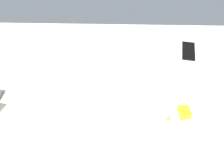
{
  "coord_description": "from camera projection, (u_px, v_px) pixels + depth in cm",
  "views": [
    {
      "loc": [
        -22.82,
        57.6,
        118.42
      ],
      "look_at": [
        -21.18,
        -18.83,
        24.0
      ],
      "focal_mm": 42.22,
      "sensor_mm": 36.0,
      "label": 1
    }
  ],
  "objects": [
    {
      "name": "snack_cup",
      "position": [
        180.0,
        120.0,
        1.09
      ],
      "size": [
        9.77,
        9.0,
        14.02
      ],
      "color": "silver",
      "rests_on": "bed_mattress"
    },
    {
      "name": "bed_mattress",
      "position": [
        65.0,
        135.0,
        1.22
      ],
      "size": [
        180.0,
        140.0,
        18.0
      ],
      "primitive_type": "cube",
      "color": "beige",
      "rests_on": "ground"
    },
    {
      "name": "cell_phone",
      "position": [
        188.0,
        51.0,
        1.43
      ],
      "size": [
        8.81,
        14.86,
        0.8
      ],
      "primitive_type": "cube",
      "rotation": [
        0.0,
        0.0,
        6.13
      ],
      "color": "black",
      "rests_on": "bed_mattress"
    }
  ]
}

